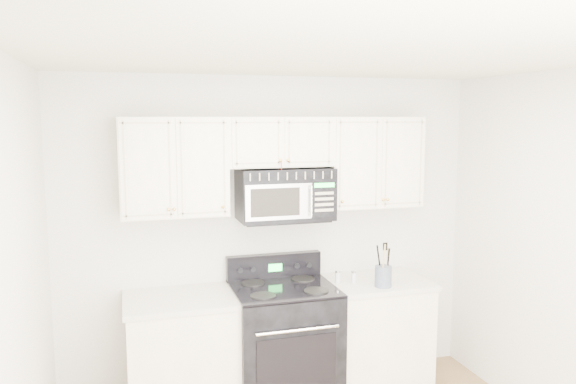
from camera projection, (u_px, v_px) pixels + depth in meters
name	position (u px, v px, depth m)	size (l,w,h in m)	color
room	(356.00, 297.00, 3.04)	(3.51, 3.51, 2.61)	#917351
base_cabinet_left	(183.00, 359.00, 4.30)	(0.86, 0.65, 0.92)	white
base_cabinet_right	(374.00, 336.00, 4.75)	(0.86, 0.65, 0.92)	white
range	(284.00, 341.00, 4.49)	(0.80, 0.73, 1.13)	black
upper_cabinets	(278.00, 159.00, 4.47)	(2.44, 0.37, 0.75)	white
microwave	(285.00, 194.00, 4.49)	(0.75, 0.43, 0.42)	black
utensil_crock	(383.00, 276.00, 4.48)	(0.13, 0.13, 0.36)	slate
shaker_salt	(354.00, 277.00, 4.59)	(0.04, 0.04, 0.10)	#BCBBC3
shaker_pepper	(338.00, 277.00, 4.58)	(0.04, 0.04, 0.11)	#BCBBC3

